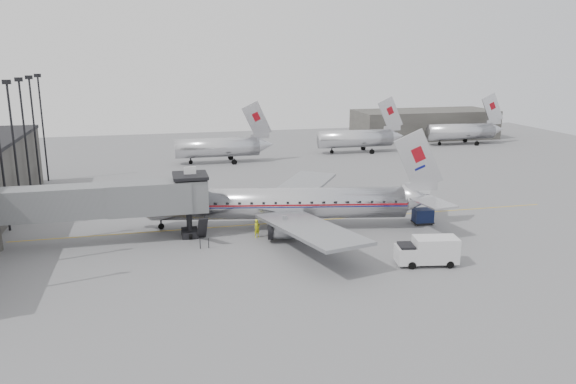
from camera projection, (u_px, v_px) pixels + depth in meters
name	position (u px, v px, depth m)	size (l,w,h in m)	color
ground	(287.00, 240.00, 55.58)	(160.00, 160.00, 0.00)	slate
hangar	(424.00, 124.00, 121.71)	(30.00, 12.00, 6.00)	#3C3A36
apron_line	(301.00, 221.00, 61.92)	(0.15, 60.00, 0.01)	gold
jet_bridge	(111.00, 201.00, 54.23)	(21.00, 6.20, 7.10)	slate
floodlight_masts	(7.00, 147.00, 59.55)	(0.90, 42.25, 15.25)	black
distant_aircraft_near	(219.00, 147.00, 94.12)	(16.39, 3.20, 10.26)	silver
distant_aircraft_mid	(356.00, 138.00, 103.83)	(16.39, 3.20, 10.26)	silver
distant_aircraft_far	(462.00, 131.00, 113.07)	(16.39, 3.20, 10.26)	silver
airliner	(285.00, 203.00, 59.07)	(33.04, 30.33, 10.55)	silver
service_van	(428.00, 251.00, 48.92)	(5.58, 2.92, 2.50)	silver
baggage_cart_navy	(423.00, 216.00, 60.81)	(2.21, 1.75, 1.65)	#0D1637
baggage_cart_white	(434.00, 249.00, 50.75)	(2.05, 1.61, 1.56)	silver
ramp_worker	(257.00, 228.00, 56.32)	(0.68, 0.45, 1.86)	yellow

